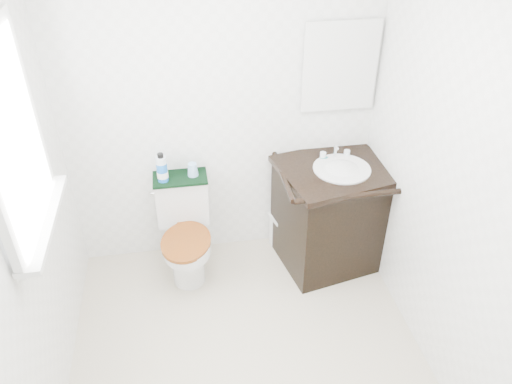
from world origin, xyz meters
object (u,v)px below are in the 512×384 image
object	(u,v)px
vanity	(332,212)
trash_bin	(284,229)
cup	(193,169)
toilet	(185,233)
mouthwash_bottle	(162,168)

from	to	relation	value
vanity	trash_bin	bearing A→B (deg)	147.85
trash_bin	cup	distance (m)	0.93
trash_bin	toilet	bearing A→B (deg)	-170.62
vanity	cup	size ratio (longest dim) A/B	9.57
trash_bin	mouthwash_bottle	distance (m)	1.13
toilet	vanity	bearing A→B (deg)	-3.60
toilet	trash_bin	distance (m)	0.80
toilet	mouthwash_bottle	size ratio (longest dim) A/B	3.36
toilet	vanity	size ratio (longest dim) A/B	0.79
toilet	vanity	world-z (taller)	vanity
mouthwash_bottle	cup	size ratio (longest dim) A/B	2.24
trash_bin	cup	bearing A→B (deg)	-179.65
trash_bin	cup	size ratio (longest dim) A/B	3.19
vanity	trash_bin	xyz separation A→B (m)	(-0.31, 0.20, -0.28)
toilet	trash_bin	world-z (taller)	toilet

